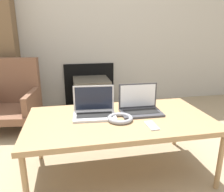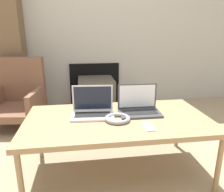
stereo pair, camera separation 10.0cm
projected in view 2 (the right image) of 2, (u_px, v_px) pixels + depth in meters
name	position (u px, v px, depth m)	size (l,w,h in m)	color
wall_back	(97.00, 16.00, 3.11)	(7.00, 0.08, 2.60)	#ADA89E
table	(118.00, 122.00, 1.64)	(1.36, 0.73, 0.47)	#9E7A51
laptop_left	(93.00, 109.00, 1.67)	(0.33, 0.23, 0.22)	silver
laptop_right	(139.00, 106.00, 1.72)	(0.32, 0.21, 0.22)	#38383D
headphones	(117.00, 119.00, 1.58)	(0.19, 0.19, 0.03)	gray
phone	(148.00, 126.00, 1.47)	(0.06, 0.14, 0.01)	silver
tv	(96.00, 94.00, 3.12)	(0.49, 0.52, 0.45)	#4C473D
armchair	(18.00, 95.00, 2.62)	(0.64, 0.70, 0.78)	brown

